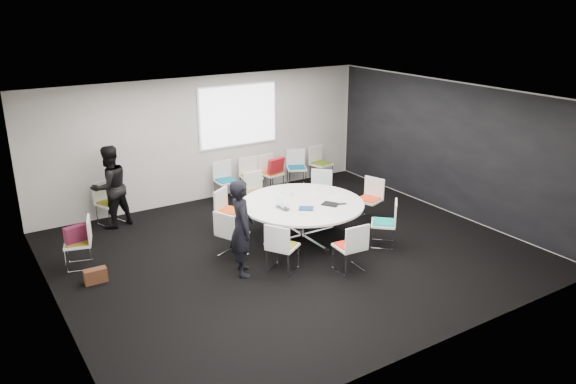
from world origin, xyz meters
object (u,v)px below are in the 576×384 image
laptop (285,208)px  person_back (110,187)px  chair_ring_h (384,232)px  chair_ring_e (232,242)px  chair_ring_g (350,256)px  person_main (242,228)px  chair_ring_f (282,256)px  chair_spare_left (80,252)px  brown_bag (96,276)px  chair_ring_b (320,199)px  chair_back_c (271,180)px  chair_back_d (297,175)px  maroon_bag (77,234)px  chair_ring_c (258,201)px  chair_ring_d (230,219)px  cup (292,194)px  chair_back_e (321,170)px  chair_person_back (110,211)px  chair_back_b (251,184)px  conference_table (302,211)px  chair_ring_a (369,207)px  chair_back_a (226,188)px

laptop → person_back: bearing=35.7°
chair_ring_h → chair_ring_e: bearing=110.5°
chair_ring_g → person_main: person_main is taller
person_back → laptop: bearing=116.3°
chair_ring_f → person_main: size_ratio=0.53×
chair_ring_g → chair_spare_left: (-3.82, 2.60, 0.00)m
brown_bag → chair_ring_b: bearing=8.3°
chair_ring_g → person_back: bearing=128.6°
chair_back_c → person_main: size_ratio=0.53×
chair_back_d → maroon_bag: size_ratio=2.20×
person_back → chair_ring_g: bearing=107.5°
chair_ring_c → person_back: 3.05m
chair_ring_c → chair_back_c: (0.97, 1.08, 0.00)m
chair_ring_f → chair_ring_d: bearing=147.9°
cup → chair_ring_g: bearing=-93.5°
chair_ring_c → brown_bag: 4.03m
chair_ring_c → chair_back_c: size_ratio=1.00×
chair_ring_c → chair_back_e: same height
cup → chair_ring_f: bearing=-127.9°
cup → chair_person_back: bearing=142.1°
laptop → maroon_bag: bearing=65.1°
chair_ring_f → chair_ring_g: same height
laptop → chair_ring_d: bearing=22.4°
chair_back_c → chair_ring_f: bearing=52.5°
chair_ring_b → chair_back_b: size_ratio=1.00×
chair_ring_b → chair_back_d: same height
chair_back_c → chair_spare_left: 5.12m
laptop → maroon_bag: (-3.48, 1.10, -0.12)m
conference_table → chair_ring_b: 1.57m
chair_back_b → laptop: size_ratio=2.86×
person_main → cup: (1.69, 1.12, -0.05)m
chair_spare_left → person_main: bearing=-111.2°
chair_ring_c → chair_back_b: size_ratio=1.00×
chair_ring_a → chair_ring_f: bearing=91.5°
person_back → chair_spare_left: bearing=40.1°
laptop → cup: (0.48, 0.51, 0.03)m
conference_table → chair_back_b: bearing=82.0°
chair_back_b → chair_back_a: bearing=7.4°
chair_ring_f → chair_back_d: 4.62m
chair_ring_h → person_back: size_ratio=0.52×
chair_ring_a → laptop: 2.19m
chair_ring_d → maroon_bag: chair_ring_d is taller
chair_ring_h → chair_spare_left: bearing=110.2°
person_back → chair_person_back: bearing=-104.7°
chair_ring_e → cup: bearing=82.4°
chair_ring_h → chair_back_e: bearing=24.5°
chair_ring_h → chair_back_e: size_ratio=1.00×
chair_ring_h → chair_ring_g: bearing=155.3°
chair_back_a → person_main: 3.76m
chair_ring_a → chair_spare_left: same height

